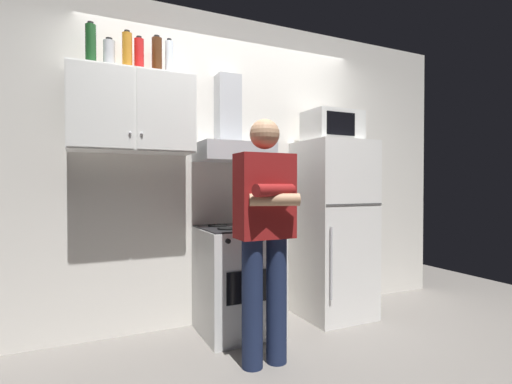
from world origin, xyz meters
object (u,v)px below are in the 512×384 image
at_px(refrigerator, 333,229).
at_px(bottle_wine_green, 91,46).
at_px(bottle_vodka_clear, 169,59).
at_px(bottle_canister_steel, 109,55).
at_px(stove_oven, 238,279).
at_px(range_hood, 232,138).
at_px(upper_cabinet, 132,112).
at_px(cooking_pot, 258,220).
at_px(bottle_soda_red, 139,56).
at_px(person_standing, 265,231).
at_px(bottle_rum_dark, 157,57).
at_px(microwave, 332,127).
at_px(bottle_liquor_amber, 127,52).

bearing_deg(refrigerator, bottle_wine_green, 176.22).
height_order(bottle_vodka_clear, bottle_canister_steel, bottle_vodka_clear).
distance_m(stove_oven, range_hood, 1.17).
bearing_deg(upper_cabinet, cooking_pot, -14.73).
xyz_separation_m(bottle_soda_red, bottle_vodka_clear, (0.23, 0.02, 0.01)).
bearing_deg(person_standing, cooking_pot, 69.70).
xyz_separation_m(bottle_rum_dark, bottle_soda_red, (-0.14, -0.02, -0.02)).
relative_size(cooking_pot, bottle_wine_green, 0.92).
bearing_deg(stove_oven, cooking_pot, -42.49).
height_order(stove_oven, range_hood, range_hood).
distance_m(refrigerator, bottle_canister_steel, 2.35).
bearing_deg(bottle_rum_dark, bottle_soda_red, -171.91).
distance_m(refrigerator, bottle_vodka_clear, 2.03).
bearing_deg(microwave, bottle_soda_red, 175.82).
bearing_deg(bottle_wine_green, refrigerator, -3.78).
xyz_separation_m(refrigerator, cooking_pot, (-0.82, -0.12, 0.12)).
distance_m(stove_oven, bottle_liquor_amber, 1.95).
height_order(person_standing, bottle_liquor_amber, bottle_liquor_amber).
bearing_deg(refrigerator, bottle_rum_dark, 174.07).
xyz_separation_m(upper_cabinet, refrigerator, (1.75, -0.12, -0.95)).
bearing_deg(bottle_canister_steel, cooking_pot, -13.07).
bearing_deg(microwave, person_standing, -148.00).
xyz_separation_m(bottle_wine_green, bottle_soda_red, (0.34, 0.01, -0.02)).
height_order(stove_oven, person_standing, person_standing).
height_order(refrigerator, person_standing, person_standing).
distance_m(bottle_wine_green, bottle_liquor_amber, 0.25).
height_order(upper_cabinet, bottle_wine_green, bottle_wine_green).
bearing_deg(bottle_canister_steel, range_hood, -0.44).
relative_size(stove_oven, refrigerator, 0.55).
xyz_separation_m(person_standing, bottle_canister_steel, (-0.91, 0.74, 1.26)).
distance_m(person_standing, bottle_vodka_clear, 1.58).
xyz_separation_m(cooking_pot, bottle_soda_red, (-0.88, 0.26, 1.26)).
xyz_separation_m(bottle_soda_red, bottle_liquor_amber, (-0.09, -0.02, 0.01)).
bearing_deg(bottle_liquor_amber, refrigerator, -4.01).
relative_size(cooking_pot, bottle_liquor_amber, 0.98).
distance_m(stove_oven, bottle_canister_steel, 1.98).
height_order(bottle_wine_green, bottle_soda_red, bottle_wine_green).
bearing_deg(bottle_soda_red, person_standing, -47.02).
height_order(bottle_wine_green, bottle_vodka_clear, bottle_wine_green).
height_order(range_hood, refrigerator, range_hood).
bearing_deg(person_standing, bottle_canister_steel, 140.91).
bearing_deg(bottle_vodka_clear, bottle_canister_steel, -176.43).
bearing_deg(bottle_wine_green, person_standing, -35.61).
distance_m(bottle_rum_dark, bottle_soda_red, 0.14).
bearing_deg(refrigerator, cooking_pot, -171.68).
distance_m(stove_oven, cooking_pot, 0.52).
bearing_deg(refrigerator, bottle_canister_steel, 176.01).
relative_size(range_hood, bottle_liquor_amber, 2.47).
xyz_separation_m(microwave, bottle_canister_steel, (-1.91, 0.11, 0.42)).
bearing_deg(range_hood, stove_oven, -90.00).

